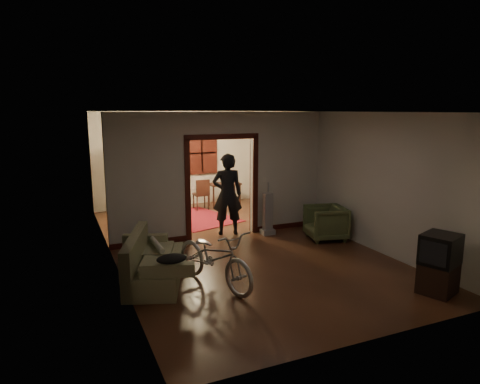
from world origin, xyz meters
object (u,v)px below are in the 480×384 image
sofa (155,257)px  person (227,194)px  bicycle (214,257)px  locker (138,179)px  armchair (326,223)px  desk (224,195)px

sofa → person: 3.03m
bicycle → locker: size_ratio=0.99×
bicycle → armchair: bearing=5.5°
locker → desk: bearing=-27.4°
locker → person: bearing=-83.7°
bicycle → desk: 5.88m
locker → desk: (2.45, -0.39, -0.59)m
desk → armchair: bearing=-82.1°
desk → person: bearing=-114.1°
person → desk: size_ratio=2.03×
armchair → desk: size_ratio=0.89×
sofa → locker: locker is taller
sofa → bicycle: 1.02m
armchair → desk: bearing=-154.4°
bicycle → armchair: bicycle is taller
sofa → armchair: sofa is taller
bicycle → person: size_ratio=0.98×
locker → sofa: bearing=-116.0°
sofa → armchair: bearing=31.5°
sofa → person: bearing=63.9°
bicycle → desk: size_ratio=1.99×
bicycle → person: (1.30, 2.66, 0.45)m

